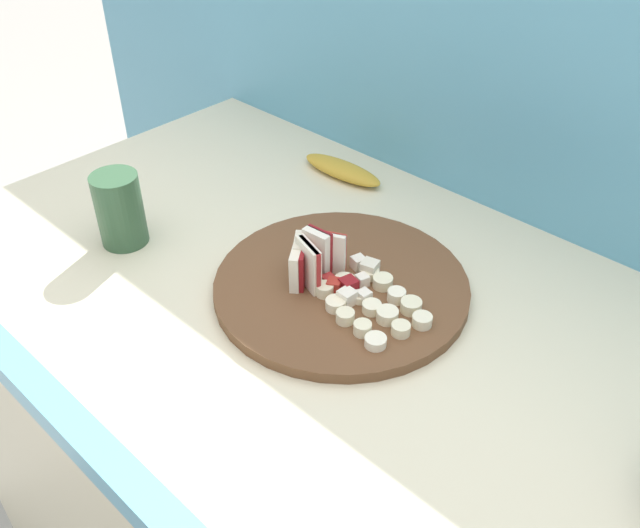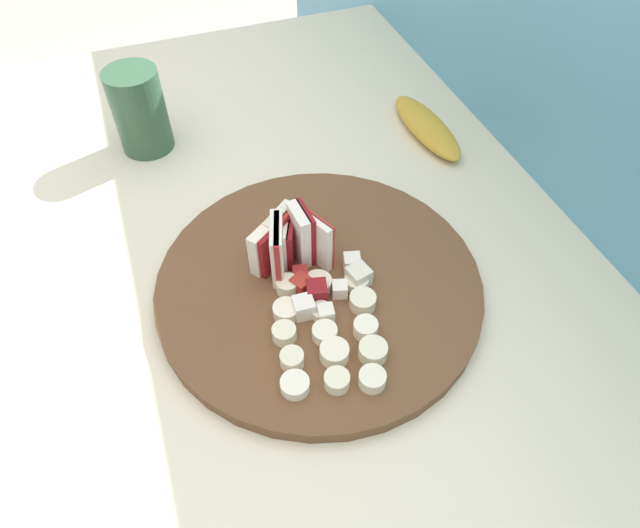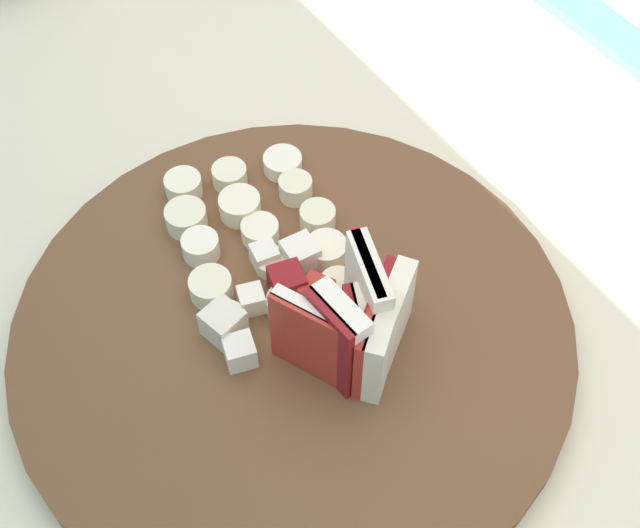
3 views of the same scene
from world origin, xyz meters
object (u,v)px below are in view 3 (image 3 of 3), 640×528
apple_dice_pile (276,296)px  banana_slice_rows (254,234)px  apple_wedge_fan (359,326)px  cutting_board (293,331)px

apple_dice_pile → banana_slice_rows: size_ratio=0.59×
apple_wedge_fan → banana_slice_rows: 0.11m
cutting_board → banana_slice_rows: size_ratio=2.26×
banana_slice_rows → cutting_board: bearing=168.2°
apple_wedge_fan → apple_dice_pile: size_ratio=0.97×
apple_dice_pile → banana_slice_rows: (0.05, -0.01, -0.00)m
cutting_board → banana_slice_rows: banana_slice_rows is taller
cutting_board → apple_dice_pile: 0.03m
cutting_board → banana_slice_rows: bearing=-11.8°
cutting_board → apple_dice_pile: size_ratio=3.84×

